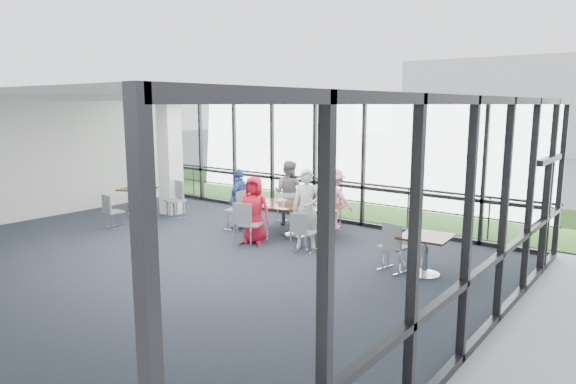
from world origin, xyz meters
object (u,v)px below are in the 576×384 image
Objects in this scene: diner_end at (240,199)px; chair_main_fl at (291,207)px; diner_far_right at (334,199)px; chair_main_nl at (251,224)px; side_table_right at (426,242)px; side_table_left at (137,192)px; main_table at (296,209)px; chair_main_fr at (329,210)px; chair_spare_lb at (175,200)px; structural_column at (170,158)px; diner_near_right at (307,209)px; chair_main_nr at (305,232)px; diner_near_left at (254,210)px; chair_main_end at (237,210)px; chair_spare_r at (394,247)px; diner_far_left at (289,193)px; chair_spare_la at (113,212)px.

diner_end is 1.72× the size of chair_main_fl.
diner_far_right is 2.49m from chair_main_nl.
side_table_left is at bearing 179.67° from side_table_right.
chair_main_fr is at bearing 66.52° from main_table.
side_table_right is 0.95× the size of chair_spare_lb.
diner_near_right is at bearing -5.78° from structural_column.
side_table_right is at bearing -168.23° from chair_spare_lb.
diner_far_right is 1.84× the size of chair_main_nr.
chair_spare_lb reaches higher than side_table_left.
diner_near_left is 1.55× the size of chair_main_end.
diner_end is 4.60m from chair_spare_r.
chair_main_fr is (1.68, 1.52, -0.30)m from diner_end.
diner_far_right is at bearing 116.06° from chair_main_end.
side_table_right is 4.76m from diner_far_left.
structural_column is 8.04m from side_table_right.
diner_far_right is (1.22, 0.29, -0.08)m from diner_far_left.
chair_spare_la is at bearing -66.94° from chair_main_end.
chair_spare_r is at bearing 70.27° from chair_main_end.
side_table_left is 4.52m from chair_main_fl.
side_table_left is (-5.04, -0.80, -0.01)m from main_table.
side_table_right is 4.84m from chair_main_fl.
chair_main_nr is at bearing 17.94° from chair_spare_la.
diner_far_left is 1.45m from chair_main_end.
diner_end is (-1.86, -1.45, 0.01)m from diner_far_right.
chair_spare_lb reaches higher than chair_main_fl.
chair_main_fr is (-0.61, 1.84, -0.40)m from diner_near_right.
chair_main_fl is (-0.51, 2.02, -0.31)m from diner_near_left.
chair_main_fr is (0.48, 2.45, -0.01)m from chair_main_nl.
chair_main_end is at bearing 46.91° from diner_far_left.
diner_far_right is 1.61× the size of chair_main_nl.
diner_near_right is 1.84× the size of chair_main_nl.
chair_main_nr is at bearing -86.06° from diner_near_right.
chair_main_nr is 4.79m from chair_spare_lb.
diner_near_right is at bearing 116.51° from chair_main_fl.
diner_far_right is at bearing 91.03° from chair_main_nr.
diner_near_left is 2.11m from chair_main_fl.
chair_main_end is at bearing 6.32° from side_table_left.
chair_spare_lb is at bearing 14.65° from side_table_left.
diner_near_right is 1.14× the size of diner_far_right.
side_table_left is 1.73m from chair_spare_la.
chair_main_nl is at bearing -117.98° from main_table.
diner_near_left is at bearing 48.35° from chair_main_end.
diner_near_right reaches higher than chair_main_nr.
diner_far_right is (0.37, 1.11, 0.11)m from main_table.
diner_far_left reaches higher than chair_main_fl.
diner_near_right reaches higher than main_table.
chair_spare_r reaches higher than chair_main_fr.
chair_spare_la is (0.96, -1.43, -0.21)m from side_table_left.
chair_main_nr is 0.93× the size of chair_main_fl.
chair_spare_la is at bearing 174.41° from chair_main_nl.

